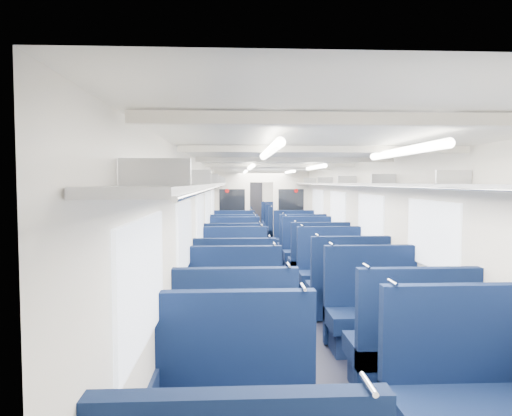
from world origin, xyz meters
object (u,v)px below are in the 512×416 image
Objects in this scene: seat_23 at (282,229)px; seat_25 at (279,226)px; seat_20 at (234,234)px; seat_26 at (234,223)px; bulkhead at (262,208)px; seat_14 at (234,256)px; seat_24 at (234,226)px; seat_10 at (234,276)px; seat_17 at (302,248)px; seat_27 at (276,223)px; seat_8 at (235,296)px; seat_3 at (463,403)px; seat_19 at (295,242)px; seat_21 at (286,233)px; seat_4 at (236,353)px; seat_11 at (331,276)px; seat_5 at (411,353)px; seat_15 at (308,254)px; seat_22 at (234,230)px; end_door at (253,206)px; seat_18 at (234,242)px; seat_16 at (234,249)px; seat_13 at (319,264)px; seat_7 at (373,317)px; seat_6 at (235,318)px; seat_12 at (234,266)px; seat_9 at (347,292)px.

seat_25 is at bearing 90.00° from seat_23.
seat_20 and seat_26 have the same top height.
seat_14 is at bearing -103.17° from bulkhead.
seat_24 is (-0.83, 3.08, -0.84)m from bulkhead.
seat_17 is at bearing 63.02° from seat_10.
seat_10 is 1.00× the size of seat_27.
seat_3 is at bearing -62.85° from seat_8.
seat_27 is at bearing 64.49° from seat_20.
seat_19 is 1.00× the size of seat_21.
seat_25 is (0.00, 13.54, 0.00)m from seat_3.
seat_11 is (1.66, 3.43, 0.00)m from seat_4.
seat_3 is at bearing -76.30° from seat_14.
seat_5 and seat_27 have the same top height.
seat_8 is 4.92m from seat_17.
seat_24 is at bearing 104.24° from seat_15.
seat_4 and seat_22 have the same top height.
end_door is 8.16m from seat_17.
seat_8 is 1.00× the size of seat_18.
seat_26 is at bearing 106.52° from seat_19.
bulkhead reaches higher than seat_16.
seat_11 is 10.31m from seat_26.
seat_14 and seat_15 have the same top height.
end_door is at bearing 93.17° from seat_5.
seat_13 is 1.00× the size of seat_19.
seat_3 is 1.00× the size of seat_10.
seat_16 is at bearing -103.96° from seat_27.
seat_23 is at bearing 90.00° from seat_5.
seat_7 is 1.99m from seat_8.
seat_10 and seat_26 have the same top height.
seat_27 is at bearing 90.00° from seat_19.
seat_22 is at bearing 97.74° from seat_3.
seat_3 is 1.00× the size of seat_8.
seat_15 is at bearing 90.00° from seat_7.
seat_13 is 6.77m from seat_22.
seat_16 is (0.00, 6.80, 0.00)m from seat_4.
seat_3 is at bearing -90.00° from seat_21.
seat_20 is 3.61m from seat_26.
seat_7 is 6.94m from seat_19.
seat_6 is (-1.66, 2.16, 0.00)m from seat_3.
seat_26 is at bearing 99.26° from seat_11.
bulkhead is at bearing -101.20° from seat_27.
seat_14 is 1.00× the size of seat_25.
seat_15 and seat_22 have the same top height.
seat_6 is at bearing 179.22° from seat_7.
seat_5 and seat_15 have the same top height.
seat_22 is (0.00, 11.14, 0.00)m from seat_4.
seat_12 is 1.00× the size of seat_18.
seat_19 is 1.00× the size of seat_26.
seat_14 is at bearing 115.92° from seat_9.
seat_11 is at bearing -31.94° from seat_12.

